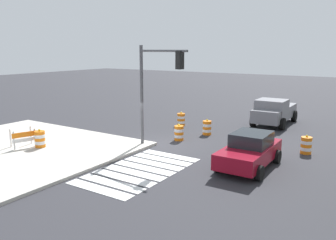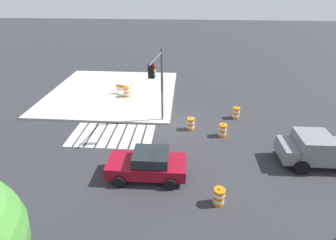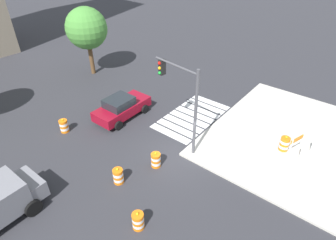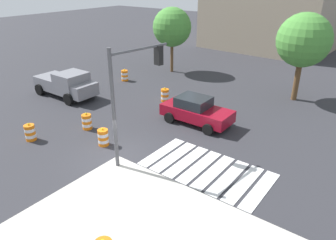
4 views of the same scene
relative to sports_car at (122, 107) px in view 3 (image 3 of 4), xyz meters
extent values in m
plane|color=#2D2D33|center=(-0.82, -5.83, -0.81)|extent=(120.00, 120.00, 0.00)
cube|color=#BCB7AD|center=(5.18, -11.83, -0.74)|extent=(12.00, 12.00, 0.15)
cube|color=silver|center=(0.55, -4.03, -0.80)|extent=(0.60, 3.20, 0.02)
cube|color=silver|center=(1.30, -4.03, -0.80)|extent=(0.60, 3.20, 0.02)
cube|color=silver|center=(2.05, -4.03, -0.80)|extent=(0.60, 3.20, 0.02)
cube|color=silver|center=(2.80, -4.03, -0.80)|extent=(0.60, 3.20, 0.02)
cube|color=silver|center=(3.55, -4.03, -0.80)|extent=(0.60, 3.20, 0.02)
cube|color=silver|center=(4.30, -4.03, -0.80)|extent=(0.60, 3.20, 0.02)
cube|color=silver|center=(5.05, -4.03, -0.80)|extent=(0.60, 3.20, 0.02)
cube|color=silver|center=(5.80, -4.03, -0.80)|extent=(0.60, 3.20, 0.02)
cube|color=maroon|center=(0.06, 0.00, -0.13)|extent=(4.32, 1.88, 0.70)
cube|color=#1E2328|center=(-0.19, 0.00, 0.52)|extent=(1.91, 1.62, 0.60)
cylinder|color=black|center=(1.40, 0.96, -0.48)|extent=(0.66, 0.25, 0.66)
cylinder|color=black|center=(1.42, -0.94, -0.48)|extent=(0.66, 0.25, 0.66)
cylinder|color=black|center=(-1.30, 0.94, -0.48)|extent=(0.66, 0.25, 0.66)
cylinder|color=black|center=(-1.28, -0.96, -0.48)|extent=(0.66, 0.25, 0.66)
cube|color=slate|center=(-9.42, -1.84, 0.36)|extent=(1.92, 2.02, 1.50)
cube|color=slate|center=(-8.32, -1.83, 0.06)|extent=(1.42, 1.91, 0.90)
cylinder|color=black|center=(-8.63, -0.82, -0.39)|extent=(0.84, 0.31, 0.84)
cylinder|color=black|center=(-8.61, -2.86, -0.39)|extent=(0.84, 0.31, 0.84)
cylinder|color=orange|center=(-3.72, 1.75, -0.72)|extent=(0.56, 0.56, 0.18)
cylinder|color=white|center=(-3.72, 1.75, -0.54)|extent=(0.56, 0.56, 0.18)
cylinder|color=orange|center=(-3.72, 1.75, -0.36)|extent=(0.56, 0.56, 0.18)
cylinder|color=white|center=(-3.72, 1.75, -0.18)|extent=(0.56, 0.56, 0.18)
cylinder|color=orange|center=(-3.72, 1.75, 0.00)|extent=(0.56, 0.56, 0.18)
sphere|color=yellow|center=(-3.72, 1.75, 0.15)|extent=(0.12, 0.12, 0.12)
cylinder|color=orange|center=(-6.01, -7.33, -0.72)|extent=(0.56, 0.56, 0.18)
cylinder|color=white|center=(-6.01, -7.33, -0.54)|extent=(0.56, 0.56, 0.18)
cylinder|color=orange|center=(-6.01, -7.33, -0.36)|extent=(0.56, 0.56, 0.18)
cylinder|color=white|center=(-6.01, -7.33, -0.18)|extent=(0.56, 0.56, 0.18)
cylinder|color=orange|center=(-6.01, -7.33, 0.00)|extent=(0.56, 0.56, 0.18)
sphere|color=yellow|center=(-6.01, -7.33, 0.15)|extent=(0.12, 0.12, 0.12)
cylinder|color=orange|center=(-4.64, -4.55, -0.72)|extent=(0.56, 0.56, 0.18)
cylinder|color=white|center=(-4.64, -4.55, -0.54)|extent=(0.56, 0.56, 0.18)
cylinder|color=orange|center=(-4.64, -4.55, -0.36)|extent=(0.56, 0.56, 0.18)
cylinder|color=white|center=(-4.64, -4.55, -0.18)|extent=(0.56, 0.56, 0.18)
cylinder|color=orange|center=(-4.64, -4.55, 0.00)|extent=(0.56, 0.56, 0.18)
sphere|color=yellow|center=(-4.64, -4.55, 0.15)|extent=(0.12, 0.12, 0.12)
cylinder|color=orange|center=(-2.41, -5.31, -0.72)|extent=(0.56, 0.56, 0.18)
cylinder|color=white|center=(-2.41, -5.31, -0.54)|extent=(0.56, 0.56, 0.18)
cylinder|color=orange|center=(-2.41, -5.31, -0.36)|extent=(0.56, 0.56, 0.18)
cylinder|color=white|center=(-2.41, -5.31, -0.18)|extent=(0.56, 0.56, 0.18)
cylinder|color=orange|center=(-2.41, -5.31, 0.00)|extent=(0.56, 0.56, 0.18)
sphere|color=yellow|center=(-2.41, -5.31, 0.15)|extent=(0.12, 0.12, 0.12)
cylinder|color=orange|center=(3.49, -10.65, -0.57)|extent=(0.56, 0.56, 0.18)
cylinder|color=white|center=(3.49, -10.65, -0.39)|extent=(0.56, 0.56, 0.18)
cylinder|color=orange|center=(3.49, -10.65, -0.21)|extent=(0.56, 0.56, 0.18)
cylinder|color=white|center=(3.49, -10.65, -0.03)|extent=(0.56, 0.56, 0.18)
cylinder|color=orange|center=(3.49, -10.65, 0.15)|extent=(0.56, 0.56, 0.18)
sphere|color=yellow|center=(3.49, -10.65, 0.30)|extent=(0.12, 0.12, 0.12)
cube|color=silver|center=(3.51, -11.04, -0.16)|extent=(0.09, 0.09, 1.00)
cube|color=silver|center=(3.29, -11.71, -0.16)|extent=(0.09, 0.09, 1.00)
cube|color=silver|center=(4.56, -11.39, -0.16)|extent=(0.09, 0.09, 1.00)
cube|color=silver|center=(4.34, -12.05, -0.16)|extent=(0.09, 0.09, 1.00)
cube|color=orange|center=(4.04, -11.20, 0.09)|extent=(1.25, 0.44, 0.28)
cube|color=white|center=(4.04, -11.20, -0.21)|extent=(1.25, 0.44, 0.20)
cylinder|color=#4C4C51|center=(-0.22, -6.43, 2.09)|extent=(0.18, 0.18, 5.50)
cylinder|color=#4C4C51|center=(0.00, -4.85, 4.54)|extent=(0.57, 3.19, 0.12)
cube|color=black|center=(0.16, -3.74, 4.09)|extent=(0.40, 0.33, 0.90)
sphere|color=red|center=(-0.03, -3.71, 4.39)|extent=(0.20, 0.20, 0.20)
sphere|color=#F2A514|center=(-0.03, -3.71, 4.09)|extent=(0.20, 0.20, 0.20)
sphere|color=green|center=(-0.03, -3.71, 3.79)|extent=(0.20, 0.20, 0.20)
cylinder|color=brown|center=(3.55, 7.67, 0.68)|extent=(0.39, 0.39, 2.99)
sphere|color=#478C38|center=(3.55, 7.67, 3.45)|extent=(3.64, 3.64, 3.64)
camera|label=1|loc=(15.10, 5.30, 4.61)|focal=37.17mm
camera|label=2|loc=(-1.89, 10.93, 8.85)|focal=27.14mm
camera|label=3|loc=(-11.37, -13.35, 10.70)|focal=29.95mm
camera|label=4|loc=(9.27, -15.08, 7.49)|focal=33.91mm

